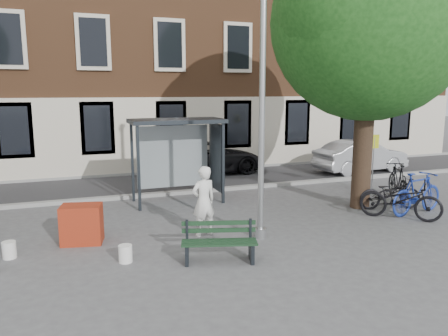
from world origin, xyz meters
name	(u,v)px	position (x,y,z in m)	size (l,w,h in m)	color
ground	(260,238)	(0.00, 0.00, 0.00)	(90.00, 90.00, 0.00)	#4C4C4F
road	(184,181)	(0.00, 7.00, 0.01)	(40.00, 4.00, 0.01)	#28282B
curb_near	(199,191)	(0.00, 5.00, 0.06)	(40.00, 0.25, 0.12)	gray
curb_far	(172,171)	(0.00, 9.00, 0.06)	(40.00, 0.25, 0.12)	gray
building_row	(150,17)	(0.00, 13.00, 7.00)	(30.00, 8.00, 14.00)	brown
lamppost	(262,121)	(0.00, 0.00, 2.78)	(0.28, 0.35, 6.11)	#9EA0A3
tree_right	(373,12)	(4.01, 1.38, 5.62)	(5.76, 5.60, 8.20)	black
bus_shelter	(188,141)	(-0.61, 4.11, 1.92)	(2.85, 1.45, 2.62)	#1E2328
painter	(204,201)	(-1.20, 0.66, 0.86)	(0.62, 0.41, 1.71)	white
bench	(219,244)	(-1.39, -1.00, 0.37)	(1.62, 0.91, 0.80)	#1E2328
bike_a	(390,193)	(4.71, 1.02, 0.49)	(0.64, 1.85, 0.97)	black
bike_b	(417,193)	(5.04, 0.33, 0.61)	(0.58, 2.04, 1.22)	#1B3397
bike_c	(401,199)	(4.25, 0.10, 0.56)	(0.74, 2.13, 1.12)	black
bike_d	(398,181)	(5.81, 1.97, 0.59)	(0.55, 1.95, 1.17)	black
car_dark	(207,157)	(1.39, 8.39, 0.68)	(2.26, 4.90, 1.36)	black
car_silver	(361,156)	(7.68, 6.33, 0.68)	(1.45, 4.15, 1.37)	#A3A5AB
red_stand	(82,224)	(-4.00, 1.10, 0.45)	(0.90, 0.60, 0.90)	maroon
bucket_a	(9,250)	(-5.49, 0.66, 0.18)	(0.28, 0.28, 0.36)	white
bucket_c	(125,254)	(-3.23, -0.40, 0.18)	(0.28, 0.28, 0.36)	white
notice_sign	(374,151)	(5.43, 2.75, 1.50)	(0.35, 0.04, 2.03)	#9EA0A3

